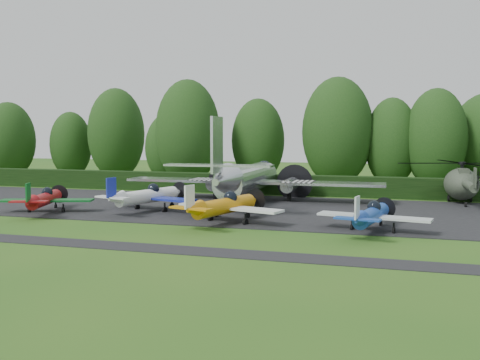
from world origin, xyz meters
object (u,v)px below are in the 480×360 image
(helicopter, at_px, (462,181))
(light_plane_red, at_px, (45,199))
(light_plane_blue, at_px, (372,215))
(transport_plane, at_px, (247,179))
(light_plane_white, at_px, (148,196))
(light_plane_orange, at_px, (225,206))

(helicopter, bearing_deg, light_plane_red, -152.24)
(light_plane_red, xyz_separation_m, helicopter, (31.61, 15.72, 0.83))
(light_plane_red, relative_size, helicopter, 0.56)
(helicopter, bearing_deg, light_plane_blue, -111.07)
(transport_plane, distance_m, light_plane_red, 17.08)
(light_plane_red, xyz_separation_m, light_plane_blue, (24.66, -1.14, -0.01))
(light_plane_red, distance_m, light_plane_white, 7.87)
(light_plane_white, bearing_deg, light_plane_orange, -42.19)
(light_plane_orange, bearing_deg, light_plane_white, 137.55)
(helicopter, bearing_deg, transport_plane, -163.49)
(transport_plane, bearing_deg, light_plane_red, -140.11)
(light_plane_red, bearing_deg, transport_plane, 57.36)
(light_plane_white, xyz_separation_m, helicopter, (24.36, 12.65, 0.71))
(light_plane_white, bearing_deg, light_plane_blue, -30.04)
(light_plane_white, relative_size, light_plane_orange, 1.00)
(light_plane_red, xyz_separation_m, light_plane_white, (7.25, 3.07, 0.13))
(light_plane_blue, distance_m, helicopter, 18.26)
(transport_plane, xyz_separation_m, light_plane_orange, (1.62, -11.34, -0.88))
(light_plane_red, relative_size, light_plane_blue, 1.01)
(light_plane_orange, bearing_deg, helicopter, 27.61)
(light_plane_orange, distance_m, light_plane_blue, 9.81)
(transport_plane, xyz_separation_m, light_plane_blue, (11.41, -11.88, -1.02))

